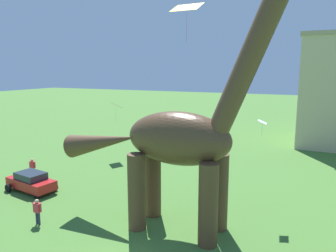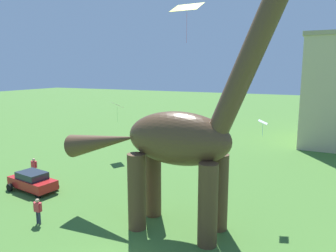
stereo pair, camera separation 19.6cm
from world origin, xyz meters
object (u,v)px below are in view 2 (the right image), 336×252
at_px(person_near_flyer, 34,166).
at_px(kite_drifting, 263,122).
at_px(person_photographer, 38,209).
at_px(dinosaur_sculpture, 177,138).
at_px(kite_apex, 187,7).
at_px(parked_sedan_left, 32,181).
at_px(kite_far_left, 117,105).

relative_size(person_near_flyer, kite_drifting, 1.62).
distance_m(person_photographer, kite_drifting, 15.27).
xyz_separation_m(dinosaur_sculpture, kite_apex, (0.07, 1.17, 7.45)).
relative_size(dinosaur_sculpture, parked_sedan_left, 3.51).
bearing_deg(person_photographer, parked_sedan_left, 57.13).
xyz_separation_m(person_near_flyer, kite_apex, (15.53, -2.06, 12.01)).
xyz_separation_m(person_photographer, kite_apex, (8.09, 4.40, 12.05)).
distance_m(dinosaur_sculpture, person_photographer, 9.79).
bearing_deg(kite_far_left, kite_drifting, -25.17).
relative_size(dinosaur_sculpture, kite_apex, 6.84).
bearing_deg(kite_apex, parked_sedan_left, -177.86).
height_order(person_near_flyer, kite_far_left, kite_far_left).
bearing_deg(kite_drifting, kite_far_left, 154.83).
height_order(parked_sedan_left, person_photographer, person_photographer).
bearing_deg(kite_apex, kite_drifting, 39.95).
relative_size(person_photographer, kite_far_left, 0.75).
distance_m(person_near_flyer, kite_apex, 19.74).
bearing_deg(kite_drifting, person_photographer, -147.34).
relative_size(dinosaur_sculpture, person_photographer, 9.38).
relative_size(parked_sedan_left, kite_far_left, 2.01).
xyz_separation_m(kite_apex, kite_drifting, (4.01, 3.36, -6.88)).
height_order(dinosaur_sculpture, kite_far_left, dinosaur_sculpture).
xyz_separation_m(parked_sedan_left, kite_drifting, (16.94, 3.84, 5.36)).
height_order(parked_sedan_left, kite_far_left, kite_far_left).
bearing_deg(parked_sedan_left, person_photographer, -30.38).
relative_size(parked_sedan_left, person_photographer, 2.67).
height_order(person_near_flyer, kite_apex, kite_apex).
height_order(kite_apex, kite_drifting, kite_apex).
xyz_separation_m(person_photographer, kite_drifting, (12.10, 7.76, 5.17)).
distance_m(kite_drifting, kite_far_left, 18.52).
xyz_separation_m(dinosaur_sculpture, parked_sedan_left, (-12.86, 0.68, -4.80)).
xyz_separation_m(person_near_flyer, kite_drifting, (19.54, 1.30, 5.13)).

